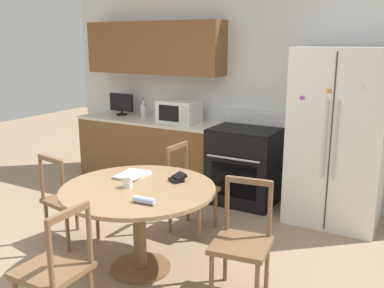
# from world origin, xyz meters

# --- Properties ---
(ground_plane) EXTENTS (14.00, 14.00, 0.00)m
(ground_plane) POSITION_xyz_m (0.00, 0.00, 0.00)
(ground_plane) COLOR #9E8466
(back_wall) EXTENTS (5.20, 0.44, 2.60)m
(back_wall) POSITION_xyz_m (-0.31, 2.59, 1.44)
(back_wall) COLOR silver
(back_wall) RESTS_ON ground_plane
(kitchen_counter) EXTENTS (2.03, 0.64, 0.90)m
(kitchen_counter) POSITION_xyz_m (-1.20, 2.29, 0.45)
(kitchen_counter) COLOR brown
(kitchen_counter) RESTS_ON ground_plane
(refrigerator) EXTENTS (0.94, 0.74, 1.87)m
(refrigerator) POSITION_xyz_m (1.29, 2.22, 0.94)
(refrigerator) COLOR white
(refrigerator) RESTS_ON ground_plane
(oven_range) EXTENTS (0.79, 0.68, 1.08)m
(oven_range) POSITION_xyz_m (0.22, 2.26, 0.47)
(oven_range) COLOR black
(oven_range) RESTS_ON ground_plane
(microwave) EXTENTS (0.51, 0.37, 0.29)m
(microwave) POSITION_xyz_m (-0.71, 2.28, 1.04)
(microwave) COLOR white
(microwave) RESTS_ON kitchen_counter
(countertop_tv) EXTENTS (0.38, 0.16, 0.31)m
(countertop_tv) POSITION_xyz_m (-1.72, 2.36, 1.07)
(countertop_tv) COLOR black
(countertop_tv) RESTS_ON kitchen_counter
(counter_bottle) EXTENTS (0.07, 0.07, 0.26)m
(counter_bottle) POSITION_xyz_m (-1.31, 2.33, 1.00)
(counter_bottle) COLOR silver
(counter_bottle) RESTS_ON kitchen_counter
(dining_table) EXTENTS (1.29, 1.29, 0.75)m
(dining_table) POSITION_xyz_m (0.08, 0.32, 0.62)
(dining_table) COLOR #997551
(dining_table) RESTS_ON ground_plane
(dining_chair_near) EXTENTS (0.42, 0.42, 0.90)m
(dining_chair_near) POSITION_xyz_m (0.06, -0.59, 0.43)
(dining_chair_near) COLOR brown
(dining_chair_near) RESTS_ON ground_plane
(dining_chair_far) EXTENTS (0.43, 0.43, 0.90)m
(dining_chair_far) POSITION_xyz_m (0.06, 1.23, 0.43)
(dining_chair_far) COLOR brown
(dining_chair_far) RESTS_ON ground_plane
(dining_chair_left) EXTENTS (0.49, 0.49, 0.90)m
(dining_chair_left) POSITION_xyz_m (-0.83, 0.40, 0.43)
(dining_chair_left) COLOR brown
(dining_chair_left) RESTS_ON ground_plane
(dining_chair_right) EXTENTS (0.47, 0.47, 0.90)m
(dining_chair_right) POSITION_xyz_m (0.99, 0.41, 0.43)
(dining_chair_right) COLOR brown
(dining_chair_right) RESTS_ON ground_plane
(candle_glass) EXTENTS (0.08, 0.08, 0.09)m
(candle_glass) POSITION_xyz_m (0.01, 0.28, 0.79)
(candle_glass) COLOR silver
(candle_glass) RESTS_ON dining_table
(folded_napkin) EXTENTS (0.18, 0.07, 0.05)m
(folded_napkin) POSITION_xyz_m (0.35, 0.05, 0.78)
(folded_napkin) COLOR #A3BCDB
(folded_napkin) RESTS_ON dining_table
(wallet) EXTENTS (0.17, 0.17, 0.07)m
(wallet) POSITION_xyz_m (0.29, 0.62, 0.78)
(wallet) COLOR black
(wallet) RESTS_ON dining_table
(mail_stack) EXTENTS (0.25, 0.32, 0.02)m
(mail_stack) POSITION_xyz_m (-0.14, 0.53, 0.76)
(mail_stack) COLOR white
(mail_stack) RESTS_ON dining_table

